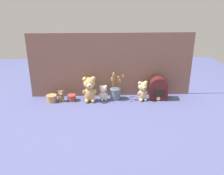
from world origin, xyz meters
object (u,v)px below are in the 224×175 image
at_px(flower_vase, 115,92).
at_px(teddy_bear_large, 89,89).
at_px(teddy_bear_small, 103,93).
at_px(teddy_bear_tiny, 61,96).
at_px(vintage_radio, 158,89).
at_px(decorative_tin_tall, 52,98).
at_px(teddy_bear_medium, 143,90).
at_px(decorative_tin_short, 72,98).

bearing_deg(flower_vase, teddy_bear_large, -170.66).
distance_m(teddy_bear_small, flower_vase, 0.14).
relative_size(teddy_bear_tiny, vintage_radio, 0.52).
relative_size(flower_vase, vintage_radio, 1.22).
xyz_separation_m(vintage_radio, decorative_tin_tall, (-1.20, -0.02, -0.08)).
bearing_deg(teddy_bear_medium, teddy_bear_large, -179.70).
relative_size(vintage_radio, decorative_tin_short, 2.60).
height_order(teddy_bear_tiny, decorative_tin_tall, teddy_bear_tiny).
relative_size(teddy_bear_medium, decorative_tin_tall, 1.98).
bearing_deg(decorative_tin_tall, flower_vase, 2.73).
relative_size(teddy_bear_small, vintage_radio, 0.69).
xyz_separation_m(teddy_bear_medium, teddy_bear_tiny, (-0.91, 0.01, -0.05)).
xyz_separation_m(teddy_bear_large, vintage_radio, (0.77, 0.04, -0.03)).
height_order(teddy_bear_tiny, decorative_tin_short, teddy_bear_tiny).
xyz_separation_m(teddy_bear_small, decorative_tin_short, (-0.36, 0.01, -0.06)).
xyz_separation_m(teddy_bear_medium, decorative_tin_short, (-0.79, 0.03, -0.08)).
relative_size(teddy_bear_tiny, flower_vase, 0.43).
height_order(teddy_bear_medium, decorative_tin_short, teddy_bear_medium).
relative_size(teddy_bear_medium, vintage_radio, 0.88).
bearing_deg(decorative_tin_short, vintage_radio, 0.46).
height_order(teddy_bear_small, decorative_tin_short, teddy_bear_small).
xyz_separation_m(teddy_bear_small, teddy_bear_tiny, (-0.47, -0.01, -0.02)).
distance_m(teddy_bear_tiny, decorative_tin_tall, 0.11).
height_order(teddy_bear_large, teddy_bear_small, teddy_bear_large).
bearing_deg(flower_vase, decorative_tin_short, -177.87).
xyz_separation_m(teddy_bear_tiny, vintage_radio, (1.09, 0.03, 0.05)).
xyz_separation_m(flower_vase, decorative_tin_short, (-0.49, -0.02, -0.05)).
xyz_separation_m(flower_vase, decorative_tin_tall, (-0.71, -0.03, -0.04)).
xyz_separation_m(teddy_bear_medium, teddy_bear_small, (-0.44, 0.02, -0.02)).
xyz_separation_m(teddy_bear_tiny, decorative_tin_tall, (-0.11, 0.00, -0.03)).
bearing_deg(teddy_bear_large, teddy_bear_medium, 0.30).
xyz_separation_m(teddy_bear_large, flower_vase, (0.29, 0.05, -0.07)).
bearing_deg(decorative_tin_short, decorative_tin_tall, -175.89).
bearing_deg(flower_vase, vintage_radio, -1.23).
bearing_deg(teddy_bear_small, teddy_bear_large, -171.41).
relative_size(teddy_bear_large, teddy_bear_tiny, 2.15).
bearing_deg(teddy_bear_tiny, teddy_bear_small, 1.41).
bearing_deg(teddy_bear_medium, vintage_radio, 10.34).
xyz_separation_m(teddy_bear_small, vintage_radio, (0.62, 0.01, 0.03)).
relative_size(teddy_bear_small, decorative_tin_short, 1.80).
bearing_deg(teddy_bear_tiny, decorative_tin_tall, 178.85).
relative_size(teddy_bear_tiny, decorative_tin_tall, 1.18).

